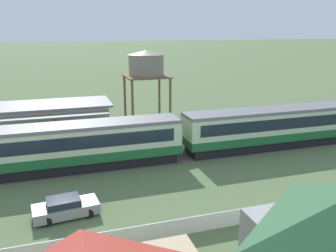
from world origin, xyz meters
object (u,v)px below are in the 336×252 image
(station_building, at_px, (55,120))
(water_tower, at_px, (146,65))
(parked_car_grey_2, at_px, (65,208))
(passenger_train, at_px, (184,134))

(station_building, height_order, water_tower, water_tower)
(water_tower, bearing_deg, parked_car_grey_2, -118.70)
(parked_car_grey_2, bearing_deg, station_building, 84.77)
(passenger_train, distance_m, water_tower, 11.88)
(water_tower, height_order, parked_car_grey_2, water_tower)
(passenger_train, bearing_deg, parked_car_grey_2, -143.95)
(passenger_train, xyz_separation_m, parked_car_grey_2, (-10.86, -7.90, -1.57))
(station_building, relative_size, water_tower, 1.30)
(passenger_train, xyz_separation_m, water_tower, (-0.71, 10.62, 5.26))
(passenger_train, xyz_separation_m, station_building, (-11.16, 9.88, -0.25))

